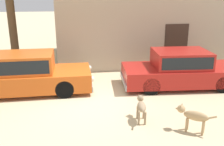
# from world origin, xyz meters

# --- Properties ---
(ground_plane) EXTENTS (80.00, 80.00, 0.00)m
(ground_plane) POSITION_xyz_m (0.00, 0.00, 0.00)
(ground_plane) COLOR #CCB78E
(parked_sedan_nearest) EXTENTS (4.81, 1.79, 1.43)m
(parked_sedan_nearest) POSITION_xyz_m (-2.15, 1.20, 0.71)
(parked_sedan_nearest) COLOR #D15619
(parked_sedan_nearest) RESTS_ON ground_plane
(parked_sedan_second) EXTENTS (4.61, 2.03, 1.39)m
(parked_sedan_second) POSITION_xyz_m (3.62, 1.02, 0.69)
(parked_sedan_second) COLOR #AD1E19
(parked_sedan_second) RESTS_ON ground_plane
(stray_dog_spotted) EXTENTS (0.31, 0.95, 0.68)m
(stray_dog_spotted) POSITION_xyz_m (1.46, -1.49, 0.44)
(stray_dog_spotted) COLOR #997F60
(stray_dog_spotted) RESTS_ON ground_plane
(stray_dog_tan) EXTENTS (0.90, 0.68, 0.72)m
(stray_dog_tan) POSITION_xyz_m (2.60, -2.27, 0.47)
(stray_dog_tan) COLOR tan
(stray_dog_tan) RESTS_ON ground_plane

